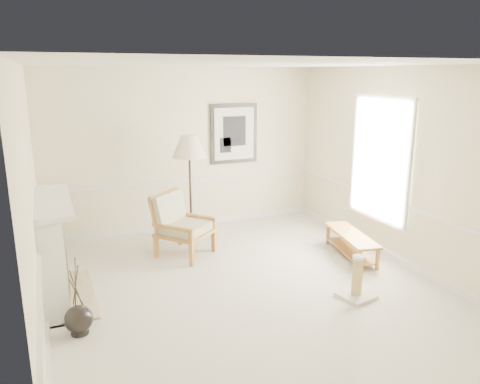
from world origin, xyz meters
The scene contains 8 objects.
ground centered at (0.00, 0.00, 0.00)m, with size 5.50×5.50×0.00m, color silver.
room centered at (0.14, 0.08, 1.87)m, with size 5.04×5.54×2.92m.
fireplace centered at (-2.34, 0.60, 0.64)m, with size 0.64×1.64×1.31m.
floor_vase centered at (-2.15, -0.38, 0.17)m, with size 0.31×0.31×0.91m.
armchair centered at (-0.48, 1.49, 0.53)m, with size 1.07×1.08×0.98m.
floor_lamp centered at (-0.14, 1.98, 1.58)m, with size 0.71×0.71×1.81m.
bench centered at (1.96, 0.35, 0.24)m, with size 0.62×1.33×0.36m.
scratching_post centered at (1.18, -0.86, 0.18)m, with size 0.48×0.48×0.57m.
Camera 1 is at (-2.31, -5.33, 2.80)m, focal length 35.00 mm.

